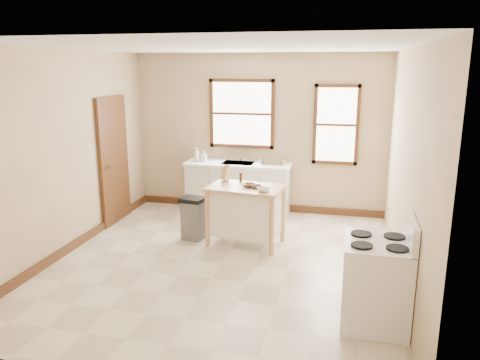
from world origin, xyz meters
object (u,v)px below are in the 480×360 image
object	(u,v)px
dish_rack	(274,161)
trash_bin	(193,218)
soap_bottle_b	(204,156)
bowl_a	(248,185)
pepper_grinder	(241,177)
kitchen_island	(246,215)
bowl_c	(264,190)
bowl_b	(257,187)
gas_stove	(376,271)
soap_bottle_a	(197,155)
knife_block	(226,174)

from	to	relation	value
dish_rack	trash_bin	distance (m)	1.87
soap_bottle_b	bowl_a	distance (m)	1.81
dish_rack	pepper_grinder	bearing A→B (deg)	-85.52
dish_rack	kitchen_island	distance (m)	1.56
bowl_c	soap_bottle_b	bearing A→B (deg)	130.26
dish_rack	trash_bin	bearing A→B (deg)	-105.48
kitchen_island	bowl_b	distance (m)	0.49
kitchen_island	soap_bottle_b	bearing A→B (deg)	134.69
gas_stove	soap_bottle_b	bearing A→B (deg)	130.98
bowl_b	soap_bottle_a	bearing A→B (deg)	133.90
kitchen_island	bowl_a	distance (m)	0.46
kitchen_island	bowl_b	xyz separation A→B (m)	(0.17, -0.05, 0.46)
knife_block	trash_bin	world-z (taller)	knife_block
trash_bin	bowl_c	bearing A→B (deg)	-3.15
bowl_a	bowl_b	bearing A→B (deg)	-16.64
soap_bottle_b	bowl_c	xyz separation A→B (m)	(1.38, -1.63, -0.11)
pepper_grinder	bowl_b	bearing A→B (deg)	-44.88
soap_bottle_b	bowl_c	world-z (taller)	soap_bottle_b
knife_block	pepper_grinder	bearing A→B (deg)	22.58
kitchen_island	bowl_c	bearing A→B (deg)	-28.01
soap_bottle_b	trash_bin	world-z (taller)	soap_bottle_b
soap_bottle_b	dish_rack	world-z (taller)	soap_bottle_b
dish_rack	bowl_c	world-z (taller)	dish_rack
soap_bottle_a	kitchen_island	world-z (taller)	soap_bottle_a
knife_block	trash_bin	bearing A→B (deg)	-122.52
knife_block	gas_stove	distance (m)	3.03
soap_bottle_a	bowl_b	world-z (taller)	soap_bottle_a
bowl_b	dish_rack	bearing A→B (deg)	89.74
dish_rack	bowl_b	world-z (taller)	dish_rack
kitchen_island	bowl_b	bearing A→B (deg)	-7.62
knife_block	dish_rack	bearing A→B (deg)	91.41
pepper_grinder	gas_stove	xyz separation A→B (m)	(1.89, -2.11, -0.38)
bowl_a	trash_bin	size ratio (longest dim) A/B	0.29
bowl_c	gas_stove	size ratio (longest dim) A/B	0.15
bowl_b	bowl_a	bearing A→B (deg)	163.36
pepper_grinder	bowl_b	xyz separation A→B (m)	(0.30, -0.30, -0.06)
soap_bottle_b	knife_block	size ratio (longest dim) A/B	0.96
bowl_a	bowl_b	xyz separation A→B (m)	(0.13, -0.04, -0.00)
knife_block	bowl_c	xyz separation A→B (m)	(0.68, -0.49, -0.07)
pepper_grinder	bowl_a	xyz separation A→B (m)	(0.18, -0.26, -0.05)
gas_stove	trash_bin	bearing A→B (deg)	144.30
soap_bottle_b	dish_rack	size ratio (longest dim) A/B	0.45
kitchen_island	dish_rack	bearing A→B (deg)	90.48
soap_bottle_a	bowl_a	bearing A→B (deg)	-24.91
knife_block	bowl_b	world-z (taller)	knife_block
gas_stove	dish_rack	bearing A→B (deg)	115.60
kitchen_island	gas_stove	distance (m)	2.55
bowl_a	bowl_c	world-z (taller)	bowl_c
knife_block	trash_bin	size ratio (longest dim) A/B	0.30
bowl_b	knife_block	bearing A→B (deg)	149.56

